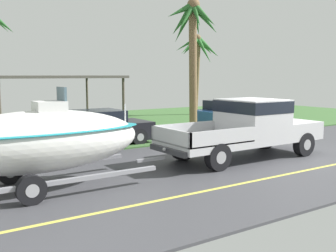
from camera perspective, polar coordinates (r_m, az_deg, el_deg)
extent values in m
cube|color=#424247|center=(14.51, 16.85, -4.01)|extent=(36.00, 8.00, 0.06)
cube|color=#3D6633|center=(23.00, -4.79, 0.41)|extent=(36.00, 14.00, 0.11)
cube|color=silver|center=(13.40, 10.54, -1.88)|extent=(5.80, 1.95, 0.22)
cube|color=silver|center=(14.88, 16.33, 0.02)|extent=(1.62, 1.95, 0.38)
cube|color=silver|center=(13.59, 11.83, 1.22)|extent=(1.74, 1.95, 1.19)
cube|color=black|center=(13.56, 11.87, 2.76)|extent=(1.76, 1.97, 0.38)
cube|color=gray|center=(12.27, 4.92, -2.00)|extent=(2.44, 1.95, 0.04)
cube|color=silver|center=(12.98, 2.34, -0.56)|extent=(2.44, 0.08, 0.45)
cube|color=silver|center=(11.53, 7.84, -1.60)|extent=(2.44, 0.08, 0.45)
cube|color=silver|center=(11.55, 0.36, -1.52)|extent=(0.08, 1.95, 0.45)
cube|color=#333338|center=(11.56, -0.05, -3.50)|extent=(0.12, 1.76, 0.16)
sphere|color=#B2B2B7|center=(11.49, -0.55, -3.32)|extent=(0.10, 0.10, 0.10)
cylinder|color=black|center=(15.45, 13.61, -1.61)|extent=(0.80, 0.28, 0.80)
cylinder|color=#9E9EA3|center=(15.45, 13.61, -1.61)|extent=(0.36, 0.29, 0.36)
cylinder|color=black|center=(14.36, 18.70, -2.46)|extent=(0.80, 0.28, 0.80)
cylinder|color=#9E9EA3|center=(14.36, 18.70, -2.46)|extent=(0.36, 0.29, 0.36)
cylinder|color=black|center=(12.94, 2.08, -3.11)|extent=(0.80, 0.28, 0.80)
cylinder|color=#9E9EA3|center=(12.94, 2.08, -3.11)|extent=(0.36, 0.29, 0.36)
cylinder|color=black|center=(11.61, 7.10, -4.37)|extent=(0.80, 0.28, 0.80)
cylinder|color=#9E9EA3|center=(11.61, 7.10, -4.37)|extent=(0.36, 0.29, 0.36)
cube|color=gray|center=(11.30, -2.47, -4.74)|extent=(0.90, 0.10, 0.08)
cube|color=gray|center=(10.97, -18.83, -5.50)|extent=(5.18, 0.12, 0.10)
cube|color=gray|center=(9.24, -15.82, -7.75)|extent=(5.18, 0.12, 0.10)
cylinder|color=black|center=(10.92, -21.54, -5.99)|extent=(0.64, 0.22, 0.64)
cylinder|color=#9E9EA3|center=(10.92, -21.54, -5.99)|extent=(0.29, 0.23, 0.29)
cylinder|color=black|center=(9.06, -18.83, -8.55)|extent=(0.64, 0.22, 0.64)
cylinder|color=#9E9EA3|center=(9.06, -18.83, -8.55)|extent=(0.29, 0.23, 0.29)
ellipsoid|color=white|center=(9.94, -17.63, -2.11)|extent=(5.01, 1.79, 1.48)
ellipsoid|color=teal|center=(9.91, -17.69, -0.64)|extent=(5.11, 1.82, 0.12)
cube|color=silver|center=(9.94, -16.38, 1.54)|extent=(0.70, 0.60, 0.65)
cube|color=slate|center=(10.00, -14.84, 4.35)|extent=(0.06, 0.56, 0.36)
cylinder|color=silver|center=(10.71, -6.10, 1.78)|extent=(0.04, 0.04, 0.50)
cube|color=#234C89|center=(22.12, 9.17, 1.46)|extent=(4.33, 1.85, 0.70)
cube|color=black|center=(21.92, 8.79, 2.99)|extent=(2.43, 1.71, 0.50)
cylinder|color=black|center=(23.76, 10.39, 1.35)|extent=(0.66, 0.22, 0.66)
cylinder|color=#9E9EA3|center=(23.76, 10.39, 1.35)|extent=(0.30, 0.23, 0.30)
cylinder|color=black|center=(22.59, 13.35, 0.97)|extent=(0.66, 0.22, 0.66)
cylinder|color=#9E9EA3|center=(22.59, 13.35, 0.97)|extent=(0.30, 0.23, 0.30)
cylinder|color=black|center=(21.82, 4.82, 0.92)|extent=(0.66, 0.22, 0.66)
cylinder|color=#9E9EA3|center=(21.82, 4.82, 0.92)|extent=(0.30, 0.23, 0.30)
cylinder|color=black|center=(20.54, 7.74, 0.49)|extent=(0.66, 0.22, 0.66)
cylinder|color=#9E9EA3|center=(20.54, 7.74, 0.49)|extent=(0.30, 0.23, 0.30)
cube|color=black|center=(15.75, -10.35, -0.88)|extent=(4.40, 1.84, 0.70)
cube|color=black|center=(15.60, -11.14, 1.24)|extent=(2.46, 1.70, 0.50)
cylinder|color=black|center=(17.16, -6.86, -0.83)|extent=(0.66, 0.22, 0.66)
cylinder|color=#9E9EA3|center=(17.16, -6.86, -0.83)|extent=(0.30, 0.23, 0.30)
cylinder|color=black|center=(15.71, -4.10, -1.54)|extent=(0.66, 0.22, 0.66)
cylinder|color=#9E9EA3|center=(15.71, -4.10, -1.54)|extent=(0.30, 0.23, 0.30)
cylinder|color=black|center=(16.04, -16.43, -1.64)|extent=(0.66, 0.22, 0.66)
cylinder|color=#9E9EA3|center=(16.04, -16.43, -1.64)|extent=(0.30, 0.23, 0.30)
cylinder|color=black|center=(14.48, -14.45, -2.51)|extent=(0.66, 0.22, 0.66)
cylinder|color=#9E9EA3|center=(14.48, -14.45, -2.51)|extent=(0.30, 0.23, 0.30)
cylinder|color=#4C4238|center=(27.13, -11.39, 4.05)|extent=(0.14, 0.14, 2.55)
cylinder|color=#4C4238|center=(22.45, -6.33, 3.51)|extent=(0.14, 0.14, 2.55)
cylinder|color=#4C4238|center=(20.31, -22.76, 2.60)|extent=(0.14, 0.14, 2.55)
cube|color=#4C4742|center=(23.56, -16.37, 6.71)|extent=(6.97, 5.67, 0.14)
cylinder|color=brown|center=(27.33, 4.13, 6.95)|extent=(0.29, 0.59, 5.19)
cone|color=#2D6B2D|center=(27.66, 5.19, 11.24)|extent=(1.44, 0.66, 1.34)
cone|color=#2D6B2D|center=(27.99, 4.25, 11.44)|extent=(1.11, 1.20, 1.06)
cone|color=#2D6B2D|center=(27.82, 3.17, 11.23)|extent=(0.72, 1.59, 1.38)
cone|color=#2D6B2D|center=(27.54, 2.65, 11.49)|extent=(1.29, 1.37, 1.09)
cone|color=#2D6B2D|center=(26.83, 3.04, 11.29)|extent=(1.76, 0.60, 1.37)
cone|color=#2D6B2D|center=(26.77, 3.71, 11.47)|extent=(1.43, 1.09, 1.21)
cone|color=#2D6B2D|center=(26.85, 5.11, 10.68)|extent=(0.38, 1.66, 1.90)
cone|color=#2D6B2D|center=(27.33, 5.66, 11.06)|extent=(1.49, 1.47, 1.56)
sphere|color=brown|center=(27.44, 4.18, 12.37)|extent=(0.47, 0.47, 0.47)
cylinder|color=brown|center=(19.05, 3.56, 7.96)|extent=(0.37, 0.50, 5.94)
cone|color=#286028|center=(19.62, 5.03, 15.23)|extent=(1.46, 0.46, 1.27)
cone|color=#286028|center=(20.08, 4.04, 14.69)|extent=(1.68, 1.61, 1.49)
cone|color=#286028|center=(19.79, 2.28, 14.23)|extent=(0.33, 1.72, 1.82)
cone|color=#286028|center=(19.51, 2.11, 14.79)|extent=(0.94, 1.50, 1.56)
cone|color=#286028|center=(18.98, 1.82, 16.02)|extent=(1.49, 0.59, 0.94)
cone|color=#286028|center=(18.77, 2.64, 15.16)|extent=(1.38, 0.73, 1.45)
cone|color=#286028|center=(18.81, 4.08, 15.39)|extent=(0.64, 1.17, 1.26)
cone|color=#286028|center=(18.87, 5.13, 15.41)|extent=(0.69, 1.48, 1.29)
cone|color=#286028|center=(19.13, 5.26, 14.90)|extent=(1.21, 1.29, 1.54)
sphere|color=brown|center=(19.31, 3.63, 16.78)|extent=(0.59, 0.59, 0.59)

